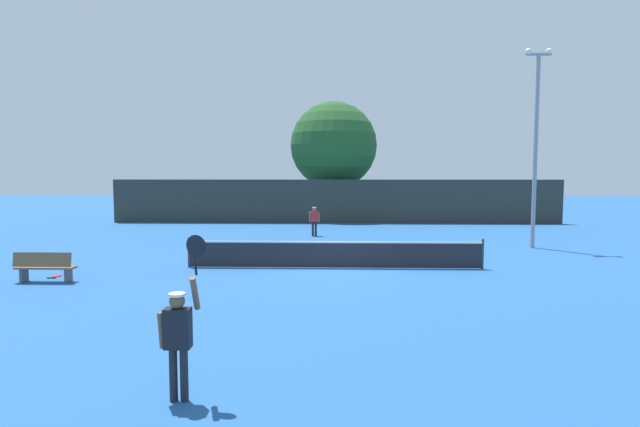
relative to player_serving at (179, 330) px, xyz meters
The scene contains 11 objects.
ground_plane 10.75m from the player_serving, 77.91° to the left, with size 120.00×120.00×0.00m, color #235693.
tennis_net 10.72m from the player_serving, 77.91° to the left, with size 10.51×0.08×1.07m.
perimeter_fence 26.78m from the player_serving, 85.20° to the left, with size 30.42×0.12×2.96m, color #2D332D.
player_serving is the anchor object (origin of this frame).
player_receiving 19.65m from the player_serving, 86.70° to the left, with size 0.57×0.23×1.55m.
tennis_ball 14.63m from the player_serving, 72.17° to the left, with size 0.07×0.07×0.07m, color #CCE033.
spare_racket 11.10m from the player_serving, 128.10° to the left, with size 0.28×0.52×0.04m.
courtside_bench 10.31m from the player_serving, 130.42° to the left, with size 1.80×0.44×0.95m.
light_pole 19.67m from the player_serving, 54.43° to the left, with size 1.18×0.28×8.86m.
large_tree 30.47m from the player_serving, 85.99° to the left, with size 6.39×6.39×8.63m.
parked_car_near 37.52m from the player_serving, 70.29° to the left, with size 2.46×4.42×1.69m.
Camera 1 is at (0.05, -17.52, 3.35)m, focal length 28.02 mm.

